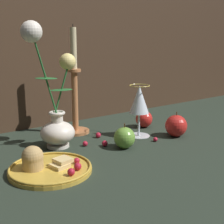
{
  "coord_description": "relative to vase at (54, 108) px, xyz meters",
  "views": [
    {
      "loc": [
        -0.53,
        -0.78,
        0.33
      ],
      "look_at": [
        0.05,
        0.0,
        0.1
      ],
      "focal_mm": 50.0,
      "sensor_mm": 36.0,
      "label": 1
    }
  ],
  "objects": [
    {
      "name": "berry_by_glass_stem",
      "position": [
        0.29,
        -0.14,
        -0.12
      ],
      "size": [
        0.01,
        0.01,
        0.01
      ],
      "primitive_type": "sphere",
      "color": "#AD192D",
      "rests_on": "ground_plane"
    },
    {
      "name": "berry_near_plate",
      "position": [
        0.16,
        0.0,
        -0.11
      ],
      "size": [
        0.02,
        0.02,
        0.02
      ],
      "primitive_type": "sphere",
      "color": "#AD192D",
      "rests_on": "ground_plane"
    },
    {
      "name": "berry_front_center",
      "position": [
        0.08,
        -0.05,
        -0.12
      ],
      "size": [
        0.02,
        0.02,
        0.02
      ],
      "primitive_type": "sphere",
      "color": "#AD192D",
      "rests_on": "ground_plane"
    },
    {
      "name": "ground_plane",
      "position": [
        0.13,
        -0.06,
        -0.12
      ],
      "size": [
        2.4,
        2.4,
        0.0
      ],
      "primitive_type": "plane",
      "color": "#232D23",
      "rests_on": "ground"
    },
    {
      "name": "apple_at_table_edge",
      "position": [
        0.37,
        0.01,
        -0.09
      ],
      "size": [
        0.06,
        0.06,
        0.08
      ],
      "color": "red",
      "rests_on": "ground_plane"
    },
    {
      "name": "plate_with_pastries",
      "position": [
        -0.1,
        -0.16,
        -0.11
      ],
      "size": [
        0.21,
        0.21,
        0.07
      ],
      "color": "gold",
      "rests_on": "ground_plane"
    },
    {
      "name": "apple_beside_vase",
      "position": [
        0.39,
        -0.14,
        -0.09
      ],
      "size": [
        0.08,
        0.08,
        0.09
      ],
      "color": "red",
      "rests_on": "ground_plane"
    },
    {
      "name": "apple_near_glass",
      "position": [
        0.17,
        -0.13,
        -0.09
      ],
      "size": [
        0.07,
        0.07,
        0.08
      ],
      "color": "#669938",
      "rests_on": "ground_plane"
    },
    {
      "name": "berry_under_candlestick",
      "position": [
        0.13,
        -0.08,
        -0.11
      ],
      "size": [
        0.02,
        0.02,
        0.02
      ],
      "primitive_type": "sphere",
      "color": "#AD192D",
      "rests_on": "ground_plane"
    },
    {
      "name": "candlestick",
      "position": [
        0.12,
        0.1,
        0.0
      ],
      "size": [
        0.1,
        0.1,
        0.38
      ],
      "color": "#B77042",
      "rests_on": "ground_plane"
    },
    {
      "name": "vase",
      "position": [
        0.0,
        0.0,
        0.0
      ],
      "size": [
        0.17,
        0.11,
        0.38
      ],
      "color": "silver",
      "rests_on": "ground_plane"
    },
    {
      "name": "wine_glass",
      "position": [
        0.28,
        -0.06,
        -0.0
      ],
      "size": [
        0.08,
        0.08,
        0.18
      ],
      "color": "silver",
      "rests_on": "ground_plane"
    }
  ]
}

